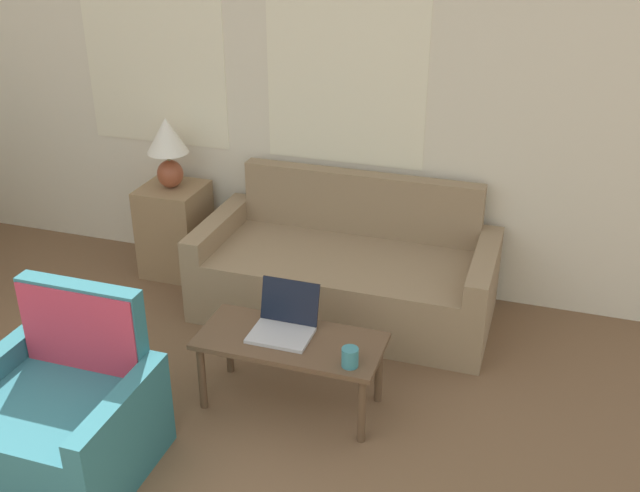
{
  "coord_description": "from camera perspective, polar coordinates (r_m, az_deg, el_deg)",
  "views": [
    {
      "loc": [
        2.0,
        -0.84,
        2.66
      ],
      "look_at": [
        0.79,
        2.87,
        0.75
      ],
      "focal_mm": 42.0,
      "sensor_mm": 36.0,
      "label": 1
    }
  ],
  "objects": [
    {
      "name": "coffee_table",
      "position": [
        4.11,
        -2.27,
        -7.71
      ],
      "size": [
        1.01,
        0.46,
        0.43
      ],
      "color": "brown",
      "rests_on": "ground_plane"
    },
    {
      "name": "laptop",
      "position": [
        4.11,
        -2.75,
        -5.83
      ],
      "size": [
        0.33,
        0.31,
        0.26
      ],
      "color": "#B7B7BC",
      "rests_on": "coffee_table"
    },
    {
      "name": "side_table",
      "position": [
        5.64,
        -10.96,
        1.24
      ],
      "size": [
        0.44,
        0.44,
        0.68
      ],
      "color": "#937551",
      "rests_on": "ground_plane"
    },
    {
      "name": "wall_back",
      "position": [
        5.34,
        -4.61,
        11.31
      ],
      "size": [
        6.69,
        0.06,
        2.6
      ],
      "color": "silver",
      "rests_on": "ground_plane"
    },
    {
      "name": "cup_navy",
      "position": [
        3.84,
        2.3,
        -8.47
      ],
      "size": [
        0.09,
        0.09,
        0.1
      ],
      "color": "teal",
      "rests_on": "coffee_table"
    },
    {
      "name": "armchair",
      "position": [
        4.01,
        -19.01,
        -12.31
      ],
      "size": [
        0.87,
        0.75,
        0.89
      ],
      "color": "#2D6B75",
      "rests_on": "ground_plane"
    },
    {
      "name": "couch",
      "position": [
        5.07,
        2.07,
        -2.09
      ],
      "size": [
        1.95,
        0.9,
        0.88
      ],
      "color": "#937A5B",
      "rests_on": "ground_plane"
    },
    {
      "name": "table_lamp",
      "position": [
        5.4,
        -11.54,
        7.56
      ],
      "size": [
        0.29,
        0.29,
        0.51
      ],
      "color": "brown",
      "rests_on": "side_table"
    }
  ]
}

